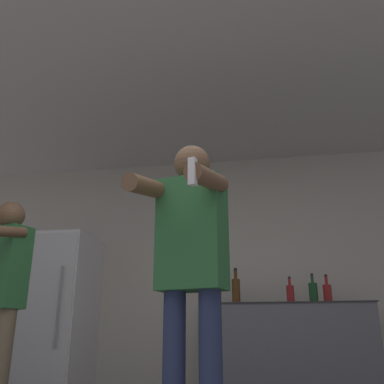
{
  "coord_description": "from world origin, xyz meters",
  "views": [
    {
      "loc": [
        0.57,
        -1.65,
        0.6
      ],
      "look_at": [
        0.18,
        0.68,
        1.42
      ],
      "focal_mm": 40.0,
      "sensor_mm": 36.0,
      "label": 1
    }
  ],
  "objects": [
    {
      "name": "bottle_tall_gin",
      "position": [
        1.14,
        2.54,
        1.01
      ],
      "size": [
        0.08,
        0.08,
        0.26
      ],
      "color": "maroon",
      "rests_on": "counter"
    },
    {
      "name": "bottle_clear_vodka",
      "position": [
        0.11,
        2.54,
        1.02
      ],
      "size": [
        0.09,
        0.09,
        0.28
      ],
      "color": "#194723",
      "rests_on": "counter"
    },
    {
      "name": "bottle_red_label",
      "position": [
        0.8,
        2.54,
        1.01
      ],
      "size": [
        0.07,
        0.07,
        0.25
      ],
      "color": "maroon",
      "rests_on": "counter"
    },
    {
      "name": "counter",
      "position": [
        0.75,
        2.61,
        0.46
      ],
      "size": [
        1.56,
        0.6,
        0.92
      ],
      "color": "slate",
      "rests_on": "ground_plane"
    },
    {
      "name": "person_woman_foreground",
      "position": [
        0.18,
        0.66,
        1.03
      ],
      "size": [
        0.54,
        0.6,
        1.71
      ],
      "color": "navy",
      "rests_on": "ground_plane"
    },
    {
      "name": "ceiling_slab",
      "position": [
        0.0,
        1.45,
        2.57
      ],
      "size": [
        7.0,
        3.42,
        0.05
      ],
      "color": "silver",
      "rests_on": "wall_back"
    },
    {
      "name": "refrigerator",
      "position": [
        -1.57,
        2.55,
        0.82
      ],
      "size": [
        0.74,
        0.72,
        1.64
      ],
      "color": "white",
      "rests_on": "ground_plane"
    },
    {
      "name": "bottle_dark_rum",
      "position": [
        1.01,
        2.54,
        1.02
      ],
      "size": [
        0.08,
        0.08,
        0.27
      ],
      "color": "#194723",
      "rests_on": "counter"
    },
    {
      "name": "wall_back",
      "position": [
        0.0,
        2.93,
        1.27
      ],
      "size": [
        7.0,
        0.06,
        2.55
      ],
      "color": "beige",
      "rests_on": "ground_plane"
    },
    {
      "name": "bottle_amber_bourbon",
      "position": [
        0.3,
        2.54,
        1.05
      ],
      "size": [
        0.08,
        0.08,
        0.34
      ],
      "color": "#563314",
      "rests_on": "counter"
    }
  ]
}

